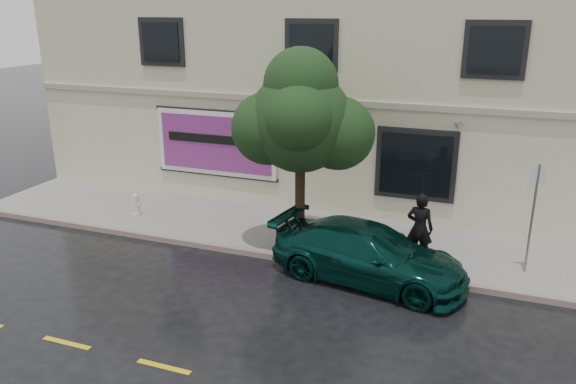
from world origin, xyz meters
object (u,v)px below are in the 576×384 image
(street_tree, at_px, (300,122))
(fire_hydrant, at_px, (136,204))
(pedestrian, at_px, (420,228))
(car, at_px, (369,254))

(street_tree, relative_size, fire_hydrant, 6.79)
(pedestrian, bearing_deg, street_tree, 8.39)
(car, height_order, street_tree, street_tree)
(car, relative_size, street_tree, 1.00)
(fire_hydrant, bearing_deg, pedestrian, -14.02)
(car, distance_m, pedestrian, 1.56)
(car, bearing_deg, street_tree, 74.02)
(pedestrian, height_order, street_tree, street_tree)
(pedestrian, relative_size, street_tree, 0.39)
(car, bearing_deg, fire_hydrant, 88.43)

